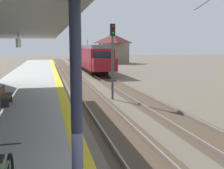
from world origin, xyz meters
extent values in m
cube|color=#A8A8A3|center=(-2.50, 16.00, 0.45)|extent=(5.00, 80.00, 0.90)
cube|color=yellow|center=(-0.25, 16.00, 0.90)|extent=(0.50, 80.00, 0.01)
cube|color=#B2B2AD|center=(-2.60, 7.70, 4.35)|extent=(4.40, 24.00, 0.16)
cylinder|color=#2D334C|center=(-0.65, 1.10, 2.14)|extent=(0.16, 0.16, 4.27)
cube|color=white|center=(-2.20, 9.70, 3.82)|extent=(0.08, 1.40, 0.36)
cylinder|color=#333333|center=(-2.20, 9.70, 4.14)|extent=(0.03, 0.03, 0.27)
cube|color=#4C3D2D|center=(1.90, 20.00, 0.00)|extent=(2.34, 120.00, 0.01)
cube|color=slate|center=(1.18, 20.00, 0.08)|extent=(0.08, 120.00, 0.15)
cube|color=slate|center=(2.62, 20.00, 0.08)|extent=(0.08, 120.00, 0.15)
cube|color=#4C3D2D|center=(5.30, 20.00, 0.00)|extent=(2.34, 120.00, 0.01)
cube|color=slate|center=(4.58, 20.00, 0.08)|extent=(0.08, 120.00, 0.15)
cube|color=slate|center=(6.02, 20.00, 0.08)|extent=(0.08, 120.00, 0.15)
cube|color=maroon|center=(5.30, 37.62, 2.07)|extent=(2.90, 18.00, 2.70)
cube|color=slate|center=(5.30, 37.62, 3.64)|extent=(2.67, 18.00, 0.44)
cube|color=black|center=(5.30, 28.60, 2.48)|extent=(2.32, 0.06, 1.21)
cube|color=maroon|center=(5.30, 27.82, 1.60)|extent=(2.78, 1.60, 1.49)
cube|color=black|center=(6.76, 37.62, 2.48)|extent=(0.04, 15.84, 0.86)
cylinder|color=#333333|center=(5.30, 41.22, 4.31)|extent=(0.06, 0.06, 0.90)
cube|color=black|center=(5.30, 31.77, 0.36)|extent=(2.17, 2.20, 0.72)
cube|color=black|center=(5.30, 43.47, 0.36)|extent=(2.17, 2.20, 0.72)
cube|color=black|center=(-1.80, 1.86, 1.91)|extent=(0.10, 0.24, 0.06)
cylinder|color=#262626|center=(-1.80, 2.68, 1.85)|extent=(0.48, 0.03, 0.03)
cylinder|color=#4C4C4C|center=(3.33, 15.61, 2.20)|extent=(0.16, 0.16, 4.40)
cube|color=black|center=(3.33, 15.61, 4.80)|extent=(0.32, 0.24, 0.80)
sphere|color=red|center=(3.33, 15.47, 5.02)|extent=(0.16, 0.16, 0.16)
sphere|color=green|center=(3.33, 15.47, 4.58)|extent=(0.16, 0.16, 0.16)
cube|color=brown|center=(-3.00, 11.07, 1.34)|extent=(0.44, 1.60, 0.06)
cube|color=brown|center=(-3.20, 11.07, 1.58)|extent=(0.06, 1.60, 0.40)
cube|color=#333333|center=(-3.00, 10.47, 1.12)|extent=(0.36, 0.08, 0.44)
cube|color=#333333|center=(-3.00, 11.67, 1.12)|extent=(0.36, 0.08, 0.44)
cube|color=#7F705B|center=(13.24, 56.36, 2.20)|extent=(6.00, 4.80, 4.40)
pyramid|color=maroon|center=(13.24, 56.36, 5.40)|extent=(6.60, 5.28, 2.00)
camera|label=1|loc=(-1.01, -2.52, 3.68)|focal=43.38mm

